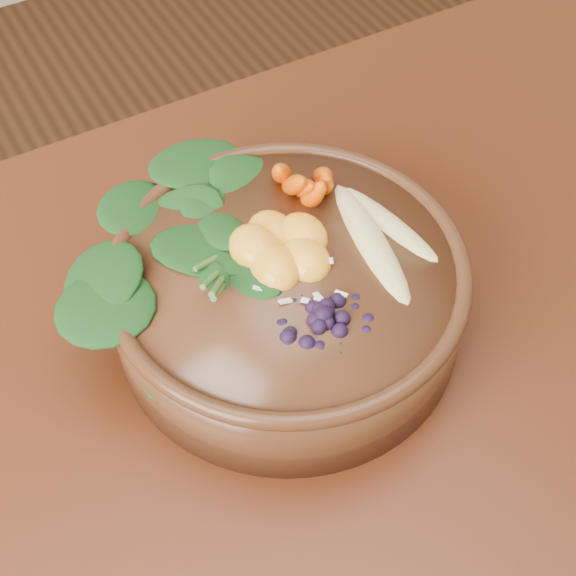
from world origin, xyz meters
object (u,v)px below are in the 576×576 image
at_px(stoneware_bowl, 288,296).
at_px(banana_halves, 381,220).
at_px(kale_heap, 207,212).
at_px(dining_table, 433,492).
at_px(blueberry_pile, 324,304).
at_px(carrot_cluster, 309,149).
at_px(mandarin_cluster, 282,236).

bearing_deg(stoneware_bowl, banana_halves, -3.96).
relative_size(stoneware_bowl, kale_heap, 1.53).
bearing_deg(dining_table, blueberry_pile, 121.81).
distance_m(banana_halves, blueberry_pile, 0.10).
xyz_separation_m(dining_table, banana_halves, (0.02, 0.14, 0.18)).
bearing_deg(banana_halves, stoneware_bowl, -177.26).
xyz_separation_m(dining_table, blueberry_pile, (-0.06, 0.09, 0.18)).
bearing_deg(dining_table, carrot_cluster, 89.07).
distance_m(carrot_cluster, mandarin_cluster, 0.08).
distance_m(dining_table, mandarin_cluster, 0.25).
bearing_deg(kale_heap, mandarin_cluster, -48.49).
height_order(dining_table, kale_heap, kale_heap).
xyz_separation_m(stoneware_bowl, kale_heap, (-0.03, 0.06, 0.06)).
distance_m(mandarin_cluster, blueberry_pile, 0.07).
xyz_separation_m(kale_heap, blueberry_pile, (0.03, -0.12, -0.00)).
bearing_deg(dining_table, kale_heap, 112.99).
xyz_separation_m(carrot_cluster, blueberry_pile, (-0.06, -0.12, -0.02)).
bearing_deg(banana_halves, dining_table, -93.11).
height_order(carrot_cluster, blueberry_pile, carrot_cluster).
bearing_deg(blueberry_pile, mandarin_cluster, 84.03).
relative_size(dining_table, mandarin_cluster, 18.77).
distance_m(banana_halves, mandarin_cluster, 0.08).
distance_m(kale_heap, mandarin_cluster, 0.06).
bearing_deg(stoneware_bowl, carrot_cluster, 49.61).
relative_size(carrot_cluster, blueberry_pile, 0.60).
xyz_separation_m(carrot_cluster, mandarin_cluster, (-0.05, -0.05, -0.02)).
height_order(dining_table, mandarin_cluster, mandarin_cluster).
relative_size(banana_halves, mandarin_cluster, 1.76).
bearing_deg(carrot_cluster, blueberry_pile, -109.55).
xyz_separation_m(banana_halves, mandarin_cluster, (-0.07, 0.02, 0.00)).
bearing_deg(blueberry_pile, stoneware_bowl, 86.16).
relative_size(stoneware_bowl, banana_halves, 1.79).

